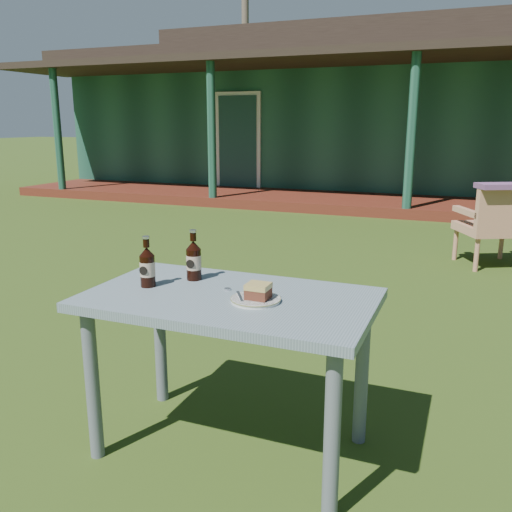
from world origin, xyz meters
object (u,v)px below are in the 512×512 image
at_px(cafe_table, 230,318).
at_px(cake_slice, 258,291).
at_px(plate, 256,300).
at_px(cola_bottle_near, 194,260).
at_px(cola_bottle_far, 147,267).
at_px(armchair_left, 497,222).

distance_m(cafe_table, cake_slice, 0.21).
xyz_separation_m(cafe_table, plate, (0.13, -0.03, 0.11)).
bearing_deg(plate, cola_bottle_near, 153.86).
xyz_separation_m(cafe_table, cola_bottle_far, (-0.38, -0.02, 0.19)).
bearing_deg(cola_bottle_near, cafe_table, -31.65).
xyz_separation_m(cafe_table, cake_slice, (0.14, -0.03, 0.15)).
bearing_deg(cafe_table, plate, -14.39).
bearing_deg(cola_bottle_far, cola_bottle_near, 50.92).
xyz_separation_m(cafe_table, cola_bottle_near, (-0.25, 0.15, 0.19)).
distance_m(cake_slice, cola_bottle_far, 0.53).
xyz_separation_m(plate, armchair_left, (1.02, 3.88, -0.27)).
height_order(cola_bottle_near, cola_bottle_far, cola_bottle_near).
bearing_deg(armchair_left, cola_bottle_far, -111.72).
height_order(plate, cake_slice, cake_slice).
relative_size(cola_bottle_near, cola_bottle_far, 1.03).
bearing_deg(cola_bottle_near, plate, -26.14).
relative_size(cafe_table, cola_bottle_far, 5.32).
bearing_deg(cola_bottle_near, cola_bottle_far, -129.08).
bearing_deg(cola_bottle_near, cake_slice, -25.25).
relative_size(cafe_table, cake_slice, 13.04).
relative_size(plate, cola_bottle_far, 0.90).
height_order(cake_slice, cola_bottle_far, cola_bottle_far).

